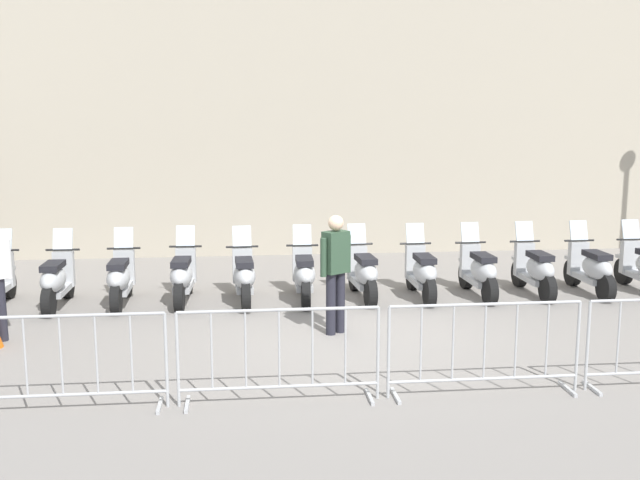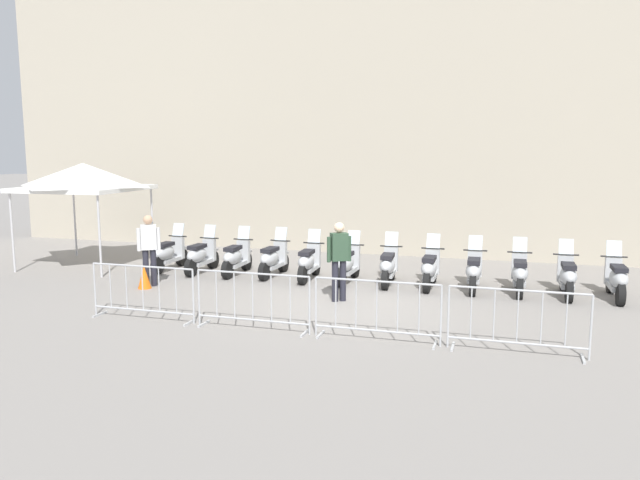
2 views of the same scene
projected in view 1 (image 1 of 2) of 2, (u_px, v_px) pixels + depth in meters
name	position (u px, v px, depth m)	size (l,w,h in m)	color
ground_plane	(352.00, 336.00, 10.51)	(120.00, 120.00, 0.00)	gray
motorcycle_1	(57.00, 281.00, 11.99)	(0.56, 1.73, 1.24)	black
motorcycle_2	(120.00, 279.00, 12.13)	(0.56, 1.72, 1.24)	black
motorcycle_3	(183.00, 277.00, 12.31)	(0.56, 1.73, 1.24)	black
motorcycle_4	(244.00, 277.00, 12.28)	(0.56, 1.72, 1.24)	black
motorcycle_5	(304.00, 275.00, 12.41)	(0.56, 1.73, 1.24)	black
motorcycle_6	(363.00, 274.00, 12.54)	(0.56, 1.72, 1.24)	black
motorcycle_7	(422.00, 273.00, 12.60)	(0.56, 1.72, 1.24)	black
motorcycle_8	(479.00, 272.00, 12.71)	(0.56, 1.72, 1.24)	black
motorcycle_9	(535.00, 270.00, 12.84)	(0.56, 1.72, 1.24)	black
motorcycle_10	(591.00, 269.00, 12.92)	(0.56, 1.72, 1.24)	black
barrier_segment_0	(61.00, 364.00, 7.76)	(2.22, 0.54, 1.07)	#B2B5B7
barrier_segment_1	(279.00, 356.00, 8.00)	(2.22, 0.54, 1.07)	#B2B5B7
barrier_segment_2	(484.00, 349.00, 8.24)	(2.22, 0.54, 1.07)	#B2B5B7
officer_mid_plaza	(336.00, 267.00, 10.51)	(0.48, 0.37, 1.73)	#23232D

